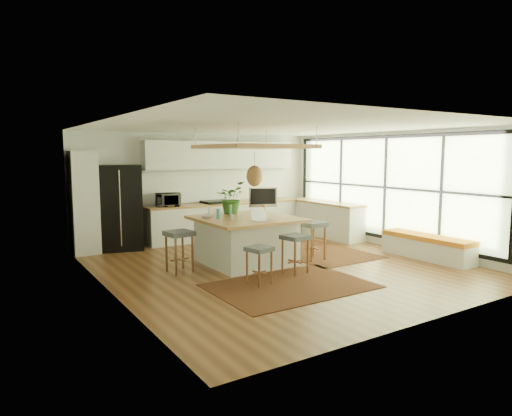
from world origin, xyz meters
TOP-DOWN VIEW (x-y plane):
  - floor at (0.00, 0.00)m, footprint 7.00×7.00m
  - ceiling at (0.00, 0.00)m, footprint 7.00×7.00m
  - wall_back at (0.00, 3.50)m, footprint 6.50×0.00m
  - wall_front at (0.00, -3.50)m, footprint 6.50×0.00m
  - wall_left at (-3.25, 0.00)m, footprint 0.00×7.00m
  - wall_right at (3.25, 0.00)m, footprint 0.00×7.00m
  - window_wall at (3.22, 0.00)m, footprint 0.10×6.20m
  - pantry at (-2.95, 3.18)m, footprint 0.55×0.60m
  - back_counter_base at (0.55, 3.18)m, footprint 4.20×0.60m
  - back_counter_top at (0.55, 3.18)m, footprint 4.24×0.64m
  - backsplash at (0.55, 3.48)m, footprint 4.20×0.02m
  - upper_cabinets at (0.55, 3.32)m, footprint 4.20×0.34m
  - range at (0.30, 3.18)m, footprint 0.76×0.62m
  - right_counter_base at (2.93, 2.00)m, footprint 0.60×2.50m
  - right_counter_top at (2.93, 2.00)m, footprint 0.64×2.54m
  - window_bench at (2.95, -1.20)m, footprint 0.52×2.00m
  - ceiling_panel at (-0.30, 0.40)m, footprint 1.86×1.86m
  - rug_near at (-0.64, -1.26)m, footprint 2.60×1.80m
  - rug_right at (1.45, 0.56)m, footprint 1.80×2.60m
  - fridge at (-2.17, 3.17)m, footprint 1.12×0.97m
  - island at (-0.44, 0.50)m, footprint 1.85×1.85m
  - stool_near_left at (-1.02, -0.89)m, footprint 0.45×0.45m
  - stool_near_right at (-0.09, -0.65)m, footprint 0.48×0.48m
  - stool_right_front at (0.89, 0.03)m, footprint 0.48×0.48m
  - stool_right_back at (0.87, 0.81)m, footprint 0.43×0.43m
  - stool_left_side at (-1.83, 0.57)m, footprint 0.51×0.51m
  - laptop at (-0.43, -0.06)m, footprint 0.38×0.39m
  - monitor at (0.13, 0.76)m, footprint 0.64×0.42m
  - microwave at (-1.03, 3.13)m, footprint 0.65×0.47m
  - island_plant at (-0.42, 1.15)m, footprint 0.89×0.90m
  - island_bowl at (-1.14, 0.82)m, footprint 0.26×0.26m
  - island_bottle_0 at (-0.99, 0.60)m, footprint 0.07×0.07m
  - island_bottle_1 at (-0.84, 0.35)m, footprint 0.07×0.07m
  - island_bottle_2 at (-0.19, 0.20)m, footprint 0.07×0.07m
  - island_bottle_3 at (-0.09, 0.55)m, footprint 0.07×0.07m
  - island_bottle_4 at (-0.64, 0.75)m, footprint 0.07×0.07m

SIDE VIEW (x-z plane):
  - floor at x=0.00m, z-range 0.00..0.00m
  - rug_near at x=-0.64m, z-range 0.00..0.01m
  - rug_right at x=1.45m, z-range 0.00..0.01m
  - window_bench at x=2.95m, z-range 0.00..0.50m
  - stool_near_left at x=-1.02m, z-range 0.03..0.68m
  - stool_near_right at x=-0.09m, z-range 0.00..0.71m
  - stool_right_front at x=0.89m, z-range -0.04..0.75m
  - stool_right_back at x=0.87m, z-range 0.02..0.69m
  - stool_left_side at x=-1.83m, z-range -0.03..0.74m
  - back_counter_base at x=0.55m, z-range 0.00..0.88m
  - right_counter_base at x=2.93m, z-range 0.00..0.88m
  - island at x=-0.44m, z-range 0.00..0.93m
  - range at x=0.30m, z-range 0.00..1.00m
  - back_counter_top at x=0.55m, z-range 0.88..0.93m
  - right_counter_top at x=2.93m, z-range 0.88..0.93m
  - fridge at x=-2.17m, z-range -0.04..1.89m
  - island_bowl at x=-1.14m, z-range 0.93..0.99m
  - island_bottle_0 at x=-0.99m, z-range 0.93..1.12m
  - island_bottle_1 at x=-0.84m, z-range 0.93..1.12m
  - island_bottle_2 at x=-0.19m, z-range 0.93..1.12m
  - island_bottle_3 at x=-0.09m, z-range 0.93..1.12m
  - island_bottle_4 at x=-0.64m, z-range 0.93..1.12m
  - laptop at x=-0.43m, z-range 0.92..1.18m
  - microwave at x=-1.03m, z-range 0.93..1.32m
  - pantry at x=-2.95m, z-range 0.00..2.25m
  - monitor at x=0.13m, z-range 0.91..1.47m
  - island_plant at x=-0.42m, z-range 0.93..1.46m
  - wall_back at x=0.00m, z-range -1.90..4.60m
  - wall_front at x=0.00m, z-range -1.90..4.60m
  - wall_left at x=-3.25m, z-range -2.15..4.85m
  - wall_right at x=3.25m, z-range -2.15..4.85m
  - backsplash at x=0.55m, z-range 0.95..1.75m
  - window_wall at x=3.22m, z-range 0.10..2.70m
  - ceiling_panel at x=-0.30m, z-range 1.65..2.45m
  - upper_cabinets at x=0.55m, z-range 1.80..2.50m
  - ceiling at x=0.00m, z-range 2.70..2.70m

